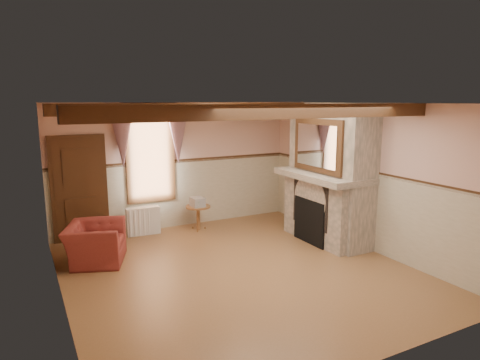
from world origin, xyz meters
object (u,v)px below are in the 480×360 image
radiator (143,221)px  oil_lamp (312,163)px  mantel_clock (302,163)px  bowl (316,169)px  armchair (95,243)px  side_table (198,218)px

radiator → oil_lamp: bearing=-25.7°
mantel_clock → oil_lamp: 0.35m
bowl → mantel_clock: mantel_clock is taller
armchair → mantel_clock: 4.47m
bowl → mantel_clock: 0.48m
side_table → oil_lamp: oil_lamp is taller
armchair → radiator: armchair is taller
mantel_clock → oil_lamp: oil_lamp is taller
side_table → radiator: 1.20m
side_table → radiator: radiator is taller
radiator → mantel_clock: bearing=-20.6°
oil_lamp → bowl: bearing=-90.0°
radiator → mantel_clock: 3.63m
armchair → oil_lamp: (4.31, -0.56, 1.21)m
side_table → mantel_clock: size_ratio=2.29×
armchair → oil_lamp: oil_lamp is taller
side_table → oil_lamp: (1.96, -1.49, 1.29)m
side_table → oil_lamp: bearing=-37.2°
mantel_clock → radiator: bearing=156.3°
mantel_clock → side_table: bearing=149.8°
bowl → mantel_clock: size_ratio=1.52×
armchair → side_table: armchair is taller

